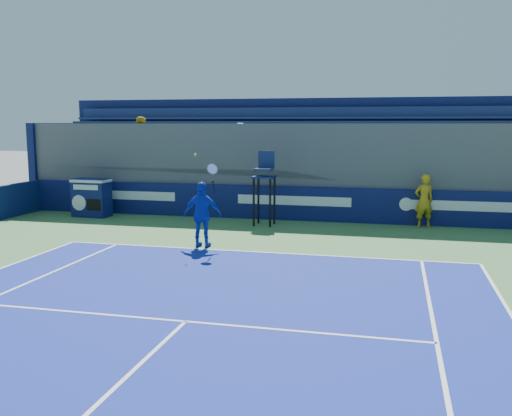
% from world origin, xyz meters
% --- Properties ---
extents(ball_person, '(0.74, 0.62, 1.75)m').
position_xyz_m(ball_person, '(4.35, 16.73, 0.88)').
color(ball_person, gold).
rests_on(ball_person, apron).
extents(back_hoarding, '(20.40, 0.21, 1.20)m').
position_xyz_m(back_hoarding, '(0.00, 17.10, 0.60)').
color(back_hoarding, '#0D134A').
rests_on(back_hoarding, ground).
extents(match_clock, '(1.35, 0.79, 1.40)m').
position_xyz_m(match_clock, '(-7.31, 16.18, 0.74)').
color(match_clock, '#101951').
rests_on(match_clock, ground).
extents(umpire_chair, '(0.73, 0.73, 2.48)m').
position_xyz_m(umpire_chair, '(-0.79, 15.93, 1.53)').
color(umpire_chair, black).
rests_on(umpire_chair, ground).
extents(tennis_player, '(1.06, 0.44, 2.57)m').
position_xyz_m(tennis_player, '(-1.65, 12.14, 0.92)').
color(tennis_player, '#1535B2').
rests_on(tennis_player, apron).
extents(stadium_seating, '(21.00, 4.05, 4.40)m').
position_xyz_m(stadium_seating, '(-0.02, 19.15, 1.83)').
color(stadium_seating, '#535358').
rests_on(stadium_seating, ground).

